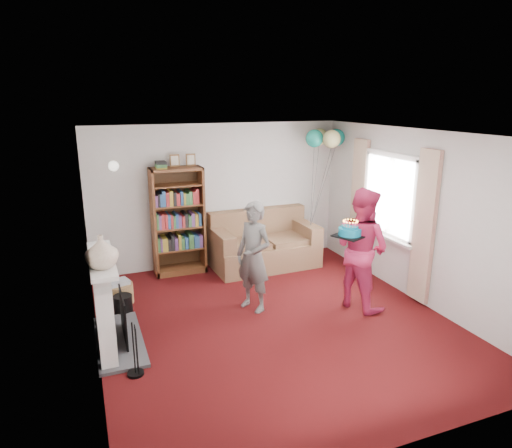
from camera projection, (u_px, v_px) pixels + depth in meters
name	position (u px, v px, depth m)	size (l,w,h in m)	color
ground	(274.00, 321.00, 6.16)	(5.00, 5.00, 0.00)	black
wall_back	(218.00, 195.00, 8.08)	(4.50, 0.02, 2.50)	silver
wall_left	(88.00, 254.00, 5.04)	(0.02, 5.00, 2.50)	silver
wall_right	(418.00, 217.00, 6.62)	(0.02, 5.00, 2.50)	silver
ceiling	(276.00, 133.00, 5.49)	(4.50, 5.00, 0.01)	white
fireplace	(109.00, 306.00, 5.47)	(0.55, 1.80, 1.12)	#3F3F42
window_bay	(388.00, 211.00, 7.15)	(0.14, 2.02, 2.20)	white
wall_sconce	(114.00, 166.00, 7.17)	(0.16, 0.23, 0.16)	gold
bookcase	(178.00, 222.00, 7.71)	(0.86, 0.42, 2.02)	#472B14
sofa	(263.00, 246.00, 8.17)	(1.84, 0.97, 0.97)	brown
wicker_basket	(119.00, 293.00, 6.67)	(0.40, 0.40, 0.36)	olive
person_striped	(254.00, 257.00, 6.34)	(0.57, 0.37, 1.57)	black
person_magenta	(361.00, 248.00, 6.42)	(0.84, 0.66, 1.74)	#BC2551
birthday_cake	(350.00, 232.00, 6.14)	(0.37, 0.37, 0.22)	black
balloons	(325.00, 138.00, 8.15)	(0.81, 0.75, 1.69)	#3F3F3F
mantel_vase	(101.00, 252.00, 4.94)	(0.35, 0.35, 0.37)	beige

